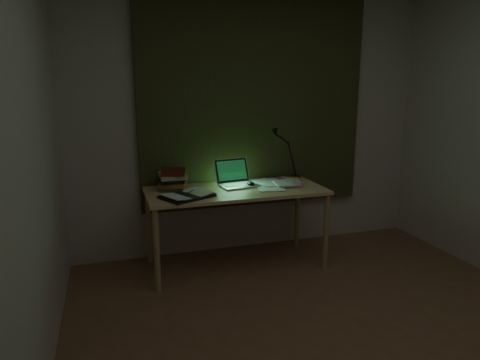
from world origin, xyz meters
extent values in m
cube|color=beige|center=(0.00, 2.00, 1.25)|extent=(3.50, 0.00, 2.50)
cube|color=beige|center=(-1.75, 0.00, 1.25)|extent=(0.00, 4.00, 2.50)
cube|color=#30381C|center=(0.00, 1.96, 1.45)|extent=(2.20, 0.06, 2.00)
ellipsoid|color=black|center=(-0.15, 1.65, 0.73)|extent=(0.07, 0.11, 0.04)
cube|color=yellow|center=(0.36, 1.79, 0.72)|extent=(0.09, 0.09, 0.02)
cube|color=#D8546F|center=(0.20, 1.81, 0.72)|extent=(0.10, 0.10, 0.02)
camera|label=1|loc=(-1.36, -1.91, 1.62)|focal=32.00mm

